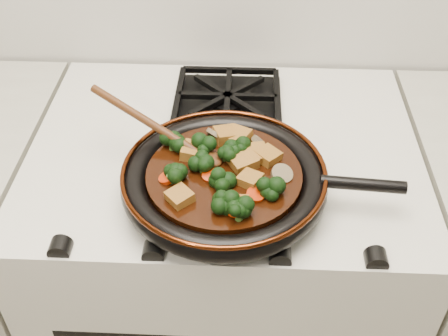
{
  "coord_description": "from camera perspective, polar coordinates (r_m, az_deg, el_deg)",
  "views": [
    {
      "loc": [
        0.04,
        0.83,
        1.59
      ],
      "look_at": [
        0.01,
        1.54,
        0.97
      ],
      "focal_mm": 45.0,
      "sensor_mm": 36.0,
      "label": 1
    }
  ],
  "objects": [
    {
      "name": "burner_grate_back",
      "position": [
        1.2,
        0.36,
        6.97
      ],
      "size": [
        0.23,
        0.23,
        0.03
      ],
      "primitive_type": null,
      "color": "black",
      "rests_on": "stove"
    },
    {
      "name": "mushroom_slice_2",
      "position": [
        1.0,
        3.58,
        2.63
      ],
      "size": [
        0.04,
        0.04,
        0.03
      ],
      "primitive_type": "cylinder",
      "rotation": [
        0.77,
        0.0,
        1.98
      ],
      "color": "brown",
      "rests_on": "braising_sauce"
    },
    {
      "name": "skillet",
      "position": [
        0.96,
        0.12,
        -1.18
      ],
      "size": [
        0.48,
        0.35,
        0.05
      ],
      "rotation": [
        0.0,
        0.0,
        -0.07
      ],
      "color": "black",
      "rests_on": "burner_grate_front"
    },
    {
      "name": "broccoli_floret_1",
      "position": [
        0.93,
        -5.43,
        -0.88
      ],
      "size": [
        0.07,
        0.06,
        0.06
      ],
      "primitive_type": null,
      "rotation": [
        -0.03,
        0.12,
        3.0
      ],
      "color": "black",
      "rests_on": "braising_sauce"
    },
    {
      "name": "tofu_cube_6",
      "position": [
        0.97,
        4.47,
        1.19
      ],
      "size": [
        0.05,
        0.05,
        0.02
      ],
      "primitive_type": "cube",
      "rotation": [
        0.06,
        -0.06,
        2.39
      ],
      "color": "#8D5C20",
      "rests_on": "braising_sauce"
    },
    {
      "name": "tofu_cube_1",
      "position": [
        0.97,
        3.0,
        1.35
      ],
      "size": [
        0.06,
        0.05,
        0.03
      ],
      "primitive_type": "cube",
      "rotation": [
        0.06,
        -0.12,
        1.8
      ],
      "color": "#8D5C20",
      "rests_on": "braising_sauce"
    },
    {
      "name": "broccoli_floret_0",
      "position": [
        0.98,
        1.37,
        1.98
      ],
      "size": [
        0.08,
        0.08,
        0.07
      ],
      "primitive_type": null,
      "rotation": [
        -0.21,
        0.06,
        1.22
      ],
      "color": "black",
      "rests_on": "braising_sauce"
    },
    {
      "name": "tofu_cube_3",
      "position": [
        0.93,
        2.67,
        -1.22
      ],
      "size": [
        0.05,
        0.05,
        0.02
      ],
      "primitive_type": "cube",
      "rotation": [
        -0.08,
        0.01,
        1.02
      ],
      "color": "#8D5C20",
      "rests_on": "braising_sauce"
    },
    {
      "name": "broccoli_floret_2",
      "position": [
        1.0,
        -5.26,
        2.34
      ],
      "size": [
        0.07,
        0.08,
        0.07
      ],
      "primitive_type": null,
      "rotation": [
        0.11,
        0.24,
        1.76
      ],
      "color": "black",
      "rests_on": "braising_sauce"
    },
    {
      "name": "tofu_cube_4",
      "position": [
        0.88,
        1.31,
        -3.79
      ],
      "size": [
        0.04,
        0.04,
        0.03
      ],
      "primitive_type": "cube",
      "rotation": [
        0.12,
        0.11,
        3.05
      ],
      "color": "#8D5C20",
      "rests_on": "braising_sauce"
    },
    {
      "name": "tofu_cube_7",
      "position": [
        1.02,
        0.25,
        3.35
      ],
      "size": [
        0.05,
        0.05,
        0.03
      ],
      "primitive_type": "cube",
      "rotation": [
        0.09,
        0.05,
        1.95
      ],
      "color": "#8D5C20",
      "rests_on": "braising_sauce"
    },
    {
      "name": "stove",
      "position": [
        1.43,
        0.05,
        -11.95
      ],
      "size": [
        0.76,
        0.6,
        0.9
      ],
      "primitive_type": "cube",
      "color": "silver",
      "rests_on": "ground"
    },
    {
      "name": "broccoli_floret_9",
      "position": [
        0.98,
        -2.15,
        1.85
      ],
      "size": [
        0.08,
        0.08,
        0.06
      ],
      "primitive_type": null,
      "rotation": [
        0.05,
        0.08,
        1.2
      ],
      "color": "black",
      "rests_on": "braising_sauce"
    },
    {
      "name": "carrot_coin_2",
      "position": [
        0.88,
        1.14,
        -4.42
      ],
      "size": [
        0.03,
        0.03,
        0.02
      ],
      "primitive_type": "cylinder",
      "rotation": [
        -0.22,
        0.14,
        0.0
      ],
      "color": "#B02604",
      "rests_on": "braising_sauce"
    },
    {
      "name": "broccoli_floret_5",
      "position": [
        0.88,
        0.09,
        -3.66
      ],
      "size": [
        0.08,
        0.08,
        0.06
      ],
      "primitive_type": null,
      "rotation": [
        0.02,
        0.06,
        2.75
      ],
      "color": "black",
      "rests_on": "braising_sauce"
    },
    {
      "name": "carrot_coin_0",
      "position": [
        0.94,
        -5.79,
        -1.0
      ],
      "size": [
        0.03,
        0.03,
        0.02
      ],
      "primitive_type": "cylinder",
      "rotation": [
        0.02,
        -0.33,
        0.0
      ],
      "color": "#B02604",
      "rests_on": "braising_sauce"
    },
    {
      "name": "wooden_spoon",
      "position": [
        0.99,
        -5.21,
        3.12
      ],
      "size": [
        0.15,
        0.1,
        0.25
      ],
      "rotation": [
        0.0,
        0.0,
        2.66
      ],
      "color": "#49260F",
      "rests_on": "braising_sauce"
    },
    {
      "name": "mushroom_slice_1",
      "position": [
        0.94,
        5.9,
        -0.61
      ],
      "size": [
        0.05,
        0.05,
        0.02
      ],
      "primitive_type": "cylinder",
      "rotation": [
        0.4,
        0.0,
        0.6
      ],
      "color": "brown",
      "rests_on": "braising_sauce"
    },
    {
      "name": "broccoli_floret_4",
      "position": [
        0.95,
        -2.18,
        0.17
      ],
      "size": [
        0.08,
        0.08,
        0.06
      ],
      "primitive_type": null,
      "rotation": [
        0.12,
        0.03,
        0.53
      ],
      "color": "black",
      "rests_on": "braising_sauce"
    },
    {
      "name": "tofu_cube_8",
      "position": [
        0.98,
        -3.14,
        1.66
      ],
      "size": [
        0.05,
        0.05,
        0.03
      ],
      "primitive_type": "cube",
      "rotation": [
        0.04,
        -0.09,
        2.98
      ],
      "color": "#8D5C20",
      "rests_on": "braising_sauce"
    },
    {
      "name": "tofu_cube_2",
      "position": [
        0.96,
        1.84,
        0.77
      ],
      "size": [
        0.06,
        0.07,
        0.03
      ],
      "primitive_type": "cube",
      "rotation": [
        0.09,
        -0.06,
        0.53
      ],
      "color": "#8D5C20",
      "rests_on": "braising_sauce"
    },
    {
      "name": "broccoli_floret_3",
      "position": [
        0.97,
        -0.06,
        1.26
      ],
      "size": [
        0.08,
        0.07,
        0.06
      ],
      "primitive_type": null,
      "rotation": [
        0.06,
        0.21,
        2.89
      ],
      "color": "black",
      "rests_on": "braising_sauce"
    },
    {
      "name": "broccoli_floret_6",
      "position": [
        0.91,
        4.77,
        -2.26
      ],
      "size": [
        0.07,
        0.07,
        0.06
      ],
      "primitive_type": null,
      "rotation": [
        -0.11,
        0.06,
        1.74
      ],
      "color": "black",
      "rests_on": "braising_sauce"
    },
    {
      "name": "braising_sauce",
      "position": [
        0.96,
        0.0,
        -0.95
      ],
      "size": [
        0.27,
        0.27,
        0.02
      ],
      "primitive_type": "cylinder",
      "color": "black",
      "rests_on": "skillet"
    },
    {
      "name": "broccoli_floret_7",
      "position": [
        0.86,
        1.58,
        -4.73
      ],
      "size": [
        0.09,
        0.09,
        0.07
      ],
      "primitive_type": null,
      "rotation": [
        0.03,
        0.22,
        0.67
      ],
      "color": "black",
      "rests_on": "braising_sauce"
    },
    {
      "name": "tofu_cube_5",
      "position": [
        1.01,
        1.44,
        3.11
      ],
      "size": [
        0.06,
        0.06,
        0.03
      ],
      "primitive_type": "cube",
      "rotation": [
        -0.11,
        0.09,
        2.58
      ],
      "color": "#8D5C20",
      "rests_on": "braising_sauce"
    },
    {
      "name": "carrot_coin_1",
      "position": [
        0.94,
        -1.39,
        -0.77
      ],
      "size": [
        0.03,
        0.03,
        0.01
      ],
      "primitive_type": "cylinder",
      "rotation": [
        0.23,
        0.01,
        0.0
      ],
      "color": "#B02604",
      "rests_on": "braising_sauce"
    },
    {
      "name": "broccoli_floret_8",
      "position": [
        0.92,
        0.04,
        -1.56
      ],
      "size": [
        0.09,
        0.09,
        0.06
      ],
      "primitive_type": null,
      "rotation": [
        0.07,
        0.24,
        2.3
      ],
      "color": "black",
      "rests_on": "braising_sauce"
    },
    {
      "name": "tofu_cube_0",
      "position": [
        0.9,
        -4.52,
        -2.97
      ],
      "size": [
        0.05,
        0.05,
        0.02
      ],
      "primitive_type": "cube",
      "rotation": [
        0.0,
        -0.07,
        0.73
      ],
      "color": "#8D5C20",
      "rests_on": "braising_sauce"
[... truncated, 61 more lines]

